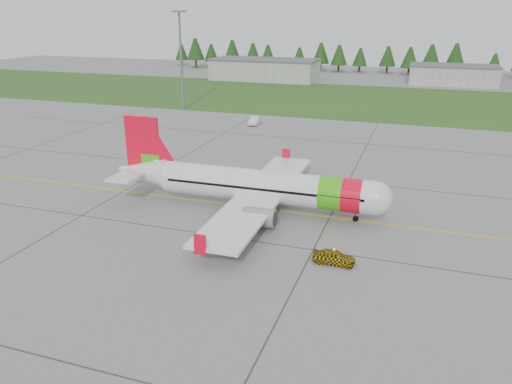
% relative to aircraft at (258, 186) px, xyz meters
% --- Properties ---
extents(ground, '(320.00, 320.00, 0.00)m').
position_rel_aircraft_xyz_m(ground, '(-2.17, -7.68, -2.72)').
color(ground, gray).
rests_on(ground, ground).
extents(aircraft, '(31.07, 28.50, 9.42)m').
position_rel_aircraft_xyz_m(aircraft, '(0.00, 0.00, 0.00)').
color(aircraft, white).
rests_on(aircraft, ground).
extents(follow_me_car, '(1.27, 1.49, 3.67)m').
position_rel_aircraft_xyz_m(follow_me_car, '(10.04, -9.62, -0.88)').
color(follow_me_car, gold).
rests_on(follow_me_car, ground).
extents(service_van, '(1.79, 1.70, 4.72)m').
position_rel_aircraft_xyz_m(service_van, '(-14.27, 40.61, -0.36)').
color(service_van, silver).
rests_on(service_van, ground).
extents(grass_strip, '(320.00, 50.00, 0.03)m').
position_rel_aircraft_xyz_m(grass_strip, '(-2.17, 74.32, -2.70)').
color(grass_strip, '#30561E').
rests_on(grass_strip, ground).
extents(taxi_guideline, '(120.00, 0.25, 0.02)m').
position_rel_aircraft_xyz_m(taxi_guideline, '(-2.17, 0.32, -2.70)').
color(taxi_guideline, gold).
rests_on(taxi_guideline, ground).
extents(hangar_west, '(32.00, 14.00, 6.00)m').
position_rel_aircraft_xyz_m(hangar_west, '(-32.17, 102.32, 0.28)').
color(hangar_west, '#A8A8A3').
rests_on(hangar_west, ground).
extents(hangar_east, '(24.00, 12.00, 5.20)m').
position_rel_aircraft_xyz_m(hangar_east, '(22.83, 110.32, -0.12)').
color(hangar_east, '#A8A8A3').
rests_on(hangar_east, ground).
extents(floodlight_mast, '(0.50, 0.50, 20.00)m').
position_rel_aircraft_xyz_m(floodlight_mast, '(-34.17, 50.32, 7.28)').
color(floodlight_mast, slate).
rests_on(floodlight_mast, ground).
extents(treeline, '(160.00, 8.00, 10.00)m').
position_rel_aircraft_xyz_m(treeline, '(-2.17, 130.32, 2.28)').
color(treeline, '#1C3F14').
rests_on(treeline, ground).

